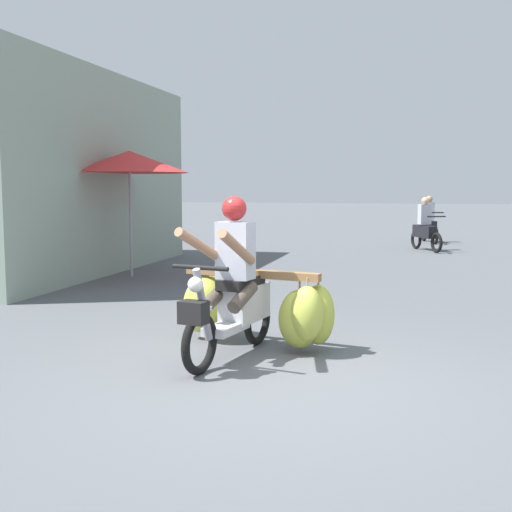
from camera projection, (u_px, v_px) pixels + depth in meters
The scene contains 6 objects.
ground_plane at pixel (276, 388), 5.30m from camera, with size 120.00×120.00×0.00m, color #56595E.
motorbike_main_loaded at pixel (246, 301), 6.52m from camera, with size 1.74×1.97×1.58m.
motorbike_distant_ahead_left at pixel (429, 224), 19.09m from camera, with size 0.65×1.58×1.40m.
motorbike_distant_ahead_right at pixel (425, 229), 16.64m from camera, with size 0.86×1.48×1.40m.
shopfront_building at pixel (9, 175), 12.75m from camera, with size 4.69×7.04×3.82m.
market_umbrella_near_shop at pixel (129, 162), 11.68m from camera, with size 2.18×2.18×2.33m.
Camera 1 is at (1.10, -5.03, 1.67)m, focal length 44.71 mm.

